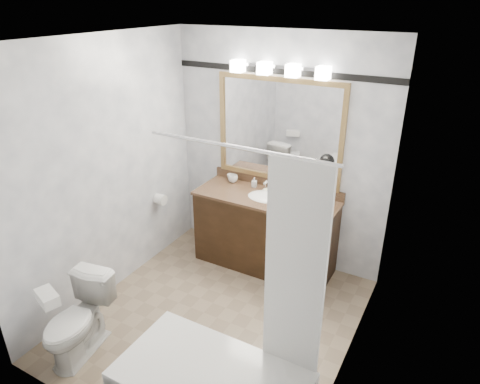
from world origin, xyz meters
name	(u,v)px	position (x,y,z in m)	size (l,w,h in m)	color
room	(214,199)	(0.00, 0.00, 1.25)	(2.42, 2.62, 2.52)	gray
vanity	(265,230)	(0.00, 1.02, 0.44)	(1.53, 0.58, 0.97)	black
mirror	(279,131)	(0.00, 1.28, 1.50)	(1.40, 0.04, 1.10)	#AC864D
vanity_light_bar	(279,69)	(0.00, 1.23, 2.13)	(1.02, 0.14, 0.12)	silver
accent_stripe	(281,71)	(0.00, 1.29, 2.10)	(2.40, 0.01, 0.06)	black
tp_roll	(160,199)	(-1.14, 0.66, 0.70)	(0.12, 0.12, 0.11)	white
toilet	(77,321)	(-0.79, -0.91, 0.34)	(0.38, 0.66, 0.68)	white
tissue_box	(47,297)	(-0.79, -1.12, 0.72)	(0.22, 0.12, 0.09)	white
coffee_maker	(305,191)	(0.45, 0.95, 1.04)	(0.19, 0.24, 0.37)	black
cup_left	(233,179)	(-0.50, 1.18, 0.89)	(0.11, 0.11, 0.09)	white
cup_right	(230,177)	(-0.55, 1.23, 0.88)	(0.08, 0.08, 0.07)	white
soap_bottle_a	(254,182)	(-0.23, 1.18, 0.90)	(0.05, 0.05, 0.11)	white
soap_bottle_b	(295,191)	(0.25, 1.20, 0.89)	(0.07, 0.07, 0.09)	white
soap_bar	(267,191)	(-0.04, 1.13, 0.86)	(0.09, 0.05, 0.03)	beige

